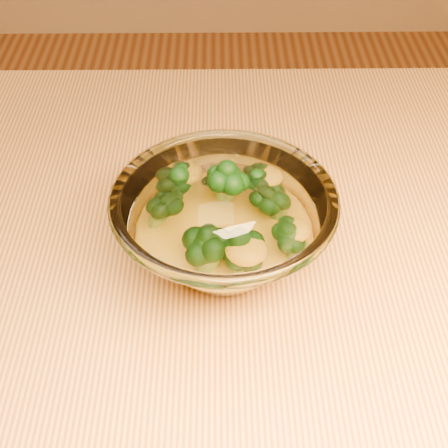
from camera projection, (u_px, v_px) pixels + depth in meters
name	position (u px, v px, depth m)	size (l,w,h in m)	color
table	(186.00, 360.00, 0.63)	(1.20, 0.80, 0.75)	#C7893B
glass_bowl	(224.00, 227.00, 0.56)	(0.20, 0.20, 0.09)	white
cheese_sauce	(224.00, 242.00, 0.57)	(0.12, 0.12, 0.03)	orange
broccoli_heap	(224.00, 211.00, 0.55)	(0.14, 0.13, 0.07)	black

